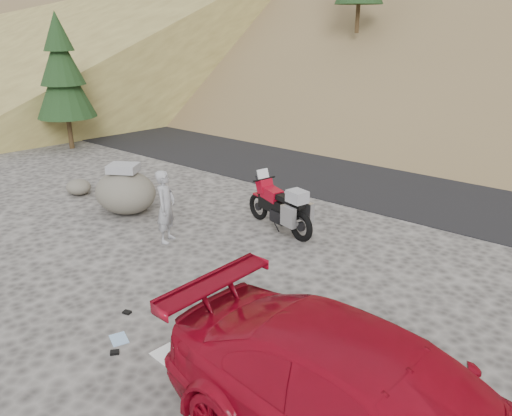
% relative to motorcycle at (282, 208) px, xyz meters
% --- Properties ---
extents(ground, '(140.00, 140.00, 0.00)m').
position_rel_motorcycle_xyz_m(ground, '(-0.23, -3.06, -0.59)').
color(ground, '#3D3B38').
rests_on(ground, ground).
extents(road, '(120.00, 7.00, 0.05)m').
position_rel_motorcycle_xyz_m(road, '(-0.23, 5.94, -0.59)').
color(road, black).
rests_on(road, ground).
extents(conifer_verge, '(2.20, 2.20, 5.04)m').
position_rel_motorcycle_xyz_m(conifer_verge, '(-11.23, 1.44, 2.30)').
color(conifer_verge, '#362613').
rests_on(conifer_verge, ground).
extents(motorcycle, '(2.27, 1.00, 1.37)m').
position_rel_motorcycle_xyz_m(motorcycle, '(0.00, 0.00, 0.00)').
color(motorcycle, black).
rests_on(motorcycle, ground).
extents(man, '(0.61, 0.71, 1.65)m').
position_rel_motorcycle_xyz_m(man, '(-1.66, -2.08, -0.59)').
color(man, '#95969B').
rests_on(man, ground).
extents(boulder, '(2.05, 1.89, 1.27)m').
position_rel_motorcycle_xyz_m(boulder, '(-3.86, -1.54, -0.03)').
color(boulder, '#59554C').
rests_on(boulder, ground).
extents(small_rock, '(0.93, 0.89, 0.44)m').
position_rel_motorcycle_xyz_m(small_rock, '(-6.10, -1.52, -0.37)').
color(small_rock, '#59554C').
rests_on(small_rock, ground).
extents(gear_white_cloth, '(0.47, 0.43, 0.01)m').
position_rel_motorcycle_xyz_m(gear_white_cloth, '(1.46, -4.87, -0.58)').
color(gear_white_cloth, white).
rests_on(gear_white_cloth, ground).
extents(gear_blue_mat, '(0.54, 0.35, 0.20)m').
position_rel_motorcycle_xyz_m(gear_blue_mat, '(2.50, -4.30, -0.49)').
color(gear_blue_mat, navy).
rests_on(gear_blue_mat, ground).
extents(gear_bottle, '(0.10, 0.10, 0.24)m').
position_rel_motorcycle_xyz_m(gear_bottle, '(2.45, -3.98, -0.46)').
color(gear_bottle, navy).
rests_on(gear_bottle, ground).
extents(gear_funnel, '(0.18, 0.18, 0.18)m').
position_rel_motorcycle_xyz_m(gear_funnel, '(3.70, -4.26, -0.50)').
color(gear_funnel, '#B3280B').
rests_on(gear_funnel, ground).
extents(gear_glove_a, '(0.16, 0.13, 0.04)m').
position_rel_motorcycle_xyz_m(gear_glove_a, '(0.07, -4.55, -0.57)').
color(gear_glove_a, black).
rests_on(gear_glove_a, ground).
extents(gear_glove_b, '(0.16, 0.16, 0.04)m').
position_rel_motorcycle_xyz_m(gear_glove_b, '(0.83, -5.35, -0.56)').
color(gear_glove_b, black).
rests_on(gear_glove_b, ground).
extents(gear_blue_cloth, '(0.40, 0.36, 0.01)m').
position_rel_motorcycle_xyz_m(gear_blue_cloth, '(0.58, -5.09, -0.58)').
color(gear_blue_cloth, '#93B9E3').
rests_on(gear_blue_cloth, ground).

